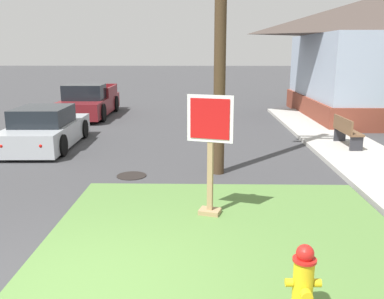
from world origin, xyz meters
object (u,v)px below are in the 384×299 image
at_px(stop_sign, 210,157).
at_px(manhole_cover, 132,176).
at_px(parked_sedan_silver, 46,129).
at_px(street_bench, 346,130).
at_px(fire_hydrant, 303,283).
at_px(pickup_truck_maroon, 89,103).

height_order(stop_sign, manhole_cover, stop_sign).
distance_m(parked_sedan_silver, street_bench, 9.09).
bearing_deg(stop_sign, fire_hydrant, -71.78).
bearing_deg(manhole_cover, fire_hydrant, -62.91).
bearing_deg(pickup_truck_maroon, street_bench, -33.61).
bearing_deg(parked_sedan_silver, stop_sign, -48.35).
distance_m(pickup_truck_maroon, street_bench, 11.25).
relative_size(fire_hydrant, street_bench, 0.55).
relative_size(fire_hydrant, parked_sedan_silver, 0.20).
distance_m(parked_sedan_silver, pickup_truck_maroon, 6.04).
height_order(stop_sign, parked_sedan_silver, stop_sign).
bearing_deg(parked_sedan_silver, street_bench, -1.24).
bearing_deg(pickup_truck_maroon, parked_sedan_silver, -87.32).
height_order(fire_hydrant, street_bench, street_bench).
height_order(stop_sign, street_bench, stop_sign).
bearing_deg(fire_hydrant, stop_sign, 108.22).
height_order(parked_sedan_silver, street_bench, parked_sedan_silver).
bearing_deg(street_bench, pickup_truck_maroon, 146.39).
xyz_separation_m(manhole_cover, pickup_truck_maroon, (-3.40, 9.07, 0.61)).
bearing_deg(pickup_truck_maroon, stop_sign, -65.78).
relative_size(pickup_truck_maroon, street_bench, 3.38).
distance_m(stop_sign, parked_sedan_silver, 7.42).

